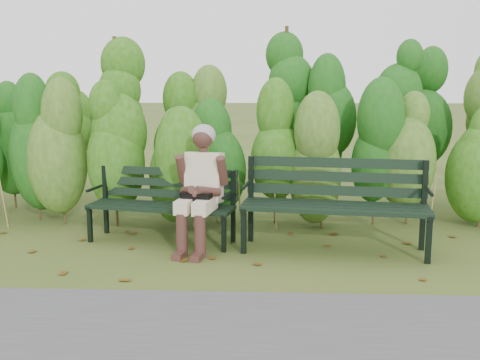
{
  "coord_description": "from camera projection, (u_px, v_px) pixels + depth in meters",
  "views": [
    {
      "loc": [
        0.27,
        -5.45,
        1.78
      ],
      "look_at": [
        0.0,
        0.35,
        0.75
      ],
      "focal_mm": 42.0,
      "sensor_mm": 36.0,
      "label": 1
    }
  ],
  "objects": [
    {
      "name": "bench_left",
      "position": [
        164.0,
        199.0,
        6.28
      ],
      "size": [
        1.69,
        0.83,
        0.81
      ],
      "color": "black",
      "rests_on": "ground"
    },
    {
      "name": "hedge_band",
      "position": [
        245.0,
        121.0,
        7.29
      ],
      "size": [
        11.04,
        1.67,
        2.42
      ],
      "color": "#47381E",
      "rests_on": "ground"
    },
    {
      "name": "seated_woman",
      "position": [
        200.0,
        181.0,
        5.95
      ],
      "size": [
        0.58,
        0.85,
        1.32
      ],
      "color": "beige",
      "rests_on": "ground"
    },
    {
      "name": "bench_right",
      "position": [
        335.0,
        197.0,
        5.93
      ],
      "size": [
        2.0,
        0.88,
        0.97
      ],
      "color": "black",
      "rests_on": "ground"
    },
    {
      "name": "leaf_litter",
      "position": [
        268.0,
        264.0,
        5.51
      ],
      "size": [
        5.98,
        2.12,
        0.01
      ],
      "color": "brown",
      "rests_on": "ground"
    },
    {
      "name": "ground",
      "position": [
        238.0,
        259.0,
        5.68
      ],
      "size": [
        80.0,
        80.0,
        0.0
      ],
      "primitive_type": "plane",
      "color": "#3F581E"
    }
  ]
}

